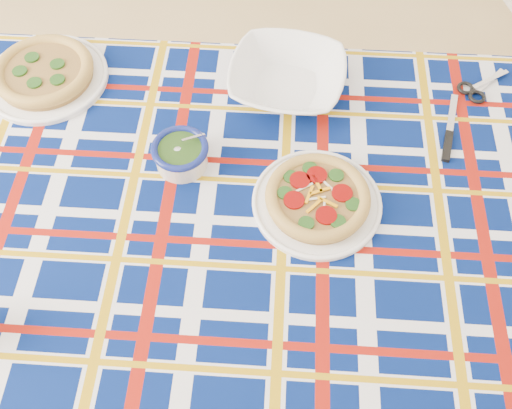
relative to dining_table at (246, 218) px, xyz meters
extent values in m
plane|color=tan|center=(-0.51, 0.39, -0.63)|extent=(4.00, 4.00, 0.00)
cube|color=brown|center=(0.00, 0.00, 0.05)|extent=(1.69, 1.32, 0.04)
cylinder|color=brown|center=(-0.53, 0.59, -0.30)|extent=(0.06, 0.06, 0.66)
cylinder|color=brown|center=(0.77, 0.19, -0.30)|extent=(0.06, 0.06, 0.66)
imported|color=white|center=(0.17, 0.29, 0.11)|extent=(0.36, 0.36, 0.07)
camera|label=1|loc=(-0.13, -0.63, 1.07)|focal=40.00mm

